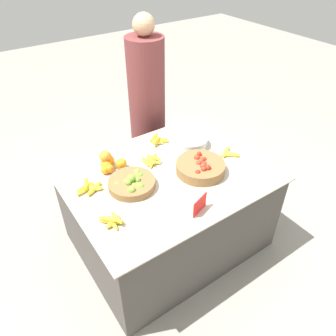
% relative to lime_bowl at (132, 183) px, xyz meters
% --- Properties ---
extents(ground_plane, '(12.00, 12.00, 0.00)m').
position_rel_lime_bowl_xyz_m(ground_plane, '(0.29, -0.02, -0.74)').
color(ground_plane, gray).
extents(market_table, '(1.44, 1.12, 0.71)m').
position_rel_lime_bowl_xyz_m(market_table, '(0.29, -0.02, -0.39)').
color(market_table, '#4C4742').
rests_on(market_table, ground_plane).
extents(lime_bowl, '(0.32, 0.32, 0.10)m').
position_rel_lime_bowl_xyz_m(lime_bowl, '(0.00, 0.00, 0.00)').
color(lime_bowl, olive).
rests_on(lime_bowl, market_table).
extents(tomato_basket, '(0.35, 0.35, 0.11)m').
position_rel_lime_bowl_xyz_m(tomato_basket, '(0.49, -0.13, 0.01)').
color(tomato_basket, olive).
rests_on(tomato_basket, market_table).
extents(orange_pile, '(0.20, 0.17, 0.14)m').
position_rel_lime_bowl_xyz_m(orange_pile, '(-0.02, 0.27, 0.02)').
color(orange_pile, orange).
rests_on(orange_pile, market_table).
extents(metal_bowl, '(0.28, 0.28, 0.08)m').
position_rel_lime_bowl_xyz_m(metal_bowl, '(0.64, 0.19, 0.01)').
color(metal_bowl, silver).
rests_on(metal_bowl, market_table).
extents(price_sign, '(0.14, 0.05, 0.11)m').
position_rel_lime_bowl_xyz_m(price_sign, '(0.23, -0.45, 0.03)').
color(price_sign, red).
rests_on(price_sign, market_table).
extents(banana_bunch_front_left, '(0.18, 0.15, 0.06)m').
position_rel_lime_bowl_xyz_m(banana_bunch_front_left, '(0.45, 0.37, -0.01)').
color(banana_bunch_front_left, yellow).
rests_on(banana_bunch_front_left, market_table).
extents(banana_bunch_front_right, '(0.14, 0.15, 0.06)m').
position_rel_lime_bowl_xyz_m(banana_bunch_front_right, '(-0.26, -0.23, -0.01)').
color(banana_bunch_front_right, yellow).
rests_on(banana_bunch_front_right, market_table).
extents(banana_bunch_front_center, '(0.15, 0.17, 0.03)m').
position_rel_lime_bowl_xyz_m(banana_bunch_front_center, '(0.81, -0.10, -0.02)').
color(banana_bunch_front_center, yellow).
rests_on(banana_bunch_front_center, market_table).
extents(banana_bunch_middle_right, '(0.15, 0.16, 0.05)m').
position_rel_lime_bowl_xyz_m(banana_bunch_middle_right, '(0.26, 0.16, -0.01)').
color(banana_bunch_middle_right, yellow).
rests_on(banana_bunch_middle_right, market_table).
extents(banana_bunch_back_center, '(0.21, 0.17, 0.06)m').
position_rel_lime_bowl_xyz_m(banana_bunch_back_center, '(-0.25, 0.14, -0.01)').
color(banana_bunch_back_center, yellow).
rests_on(banana_bunch_back_center, market_table).
extents(vendor_person, '(0.34, 0.34, 1.59)m').
position_rel_lime_bowl_xyz_m(vendor_person, '(0.65, 0.86, -0.01)').
color(vendor_person, brown).
rests_on(vendor_person, ground_plane).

